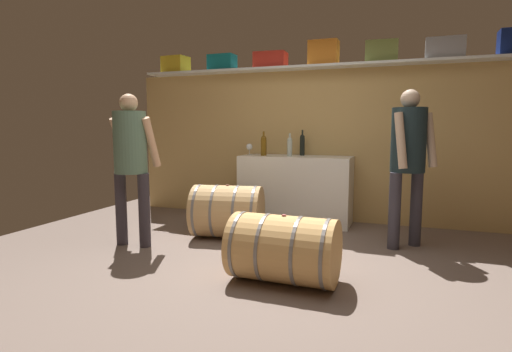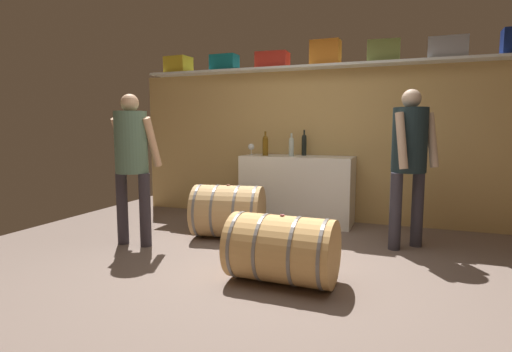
{
  "view_description": "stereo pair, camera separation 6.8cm",
  "coord_description": "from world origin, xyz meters",
  "px_view_note": "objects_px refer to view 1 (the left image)",
  "views": [
    {
      "loc": [
        1.04,
        -3.29,
        1.28
      ],
      "look_at": [
        -0.35,
        0.56,
        0.78
      ],
      "focal_mm": 28.69,
      "sensor_mm": 36.0,
      "label": 1
    },
    {
      "loc": [
        1.1,
        -3.26,
        1.28
      ],
      "look_at": [
        -0.35,
        0.56,
        0.78
      ],
      "focal_mm": 28.69,
      "sensor_mm": 36.0,
      "label": 2
    }
  ],
  "objects_px": {
    "toolcase_grey": "(445,49)",
    "visitor_tasting": "(131,154)",
    "wine_barrel_far": "(228,211)",
    "winemaker_pouring": "(408,152)",
    "wine_bottle_amber": "(264,145)",
    "wine_bottle_dark": "(302,144)",
    "toolcase_teal": "(222,63)",
    "toolcase_yellow": "(176,65)",
    "wine_barrel_near": "(284,249)",
    "toolcase_orange": "(323,53)",
    "toolcase_olive": "(381,52)",
    "wine_glass": "(249,147)",
    "toolcase_red": "(271,60)",
    "work_cabinet": "(295,189)",
    "wine_bottle_clear": "(290,146)"
  },
  "relations": [
    {
      "from": "toolcase_grey",
      "to": "visitor_tasting",
      "type": "distance_m",
      "value": 3.81
    },
    {
      "from": "wine_barrel_far",
      "to": "winemaker_pouring",
      "type": "height_order",
      "value": "winemaker_pouring"
    },
    {
      "from": "wine_bottle_amber",
      "to": "toolcase_grey",
      "type": "bearing_deg",
      "value": 6.75
    },
    {
      "from": "wine_bottle_dark",
      "to": "wine_bottle_amber",
      "type": "height_order",
      "value": "wine_bottle_dark"
    },
    {
      "from": "toolcase_teal",
      "to": "visitor_tasting",
      "type": "distance_m",
      "value": 2.19
    },
    {
      "from": "toolcase_yellow",
      "to": "wine_barrel_near",
      "type": "relative_size",
      "value": 0.4
    },
    {
      "from": "wine_barrel_near",
      "to": "winemaker_pouring",
      "type": "height_order",
      "value": "winemaker_pouring"
    },
    {
      "from": "toolcase_yellow",
      "to": "toolcase_orange",
      "type": "height_order",
      "value": "toolcase_orange"
    },
    {
      "from": "toolcase_teal",
      "to": "wine_barrel_far",
      "type": "bearing_deg",
      "value": -62.04
    },
    {
      "from": "wine_barrel_far",
      "to": "toolcase_olive",
      "type": "bearing_deg",
      "value": 27.03
    },
    {
      "from": "wine_glass",
      "to": "visitor_tasting",
      "type": "height_order",
      "value": "visitor_tasting"
    },
    {
      "from": "toolcase_grey",
      "to": "wine_bottle_amber",
      "type": "distance_m",
      "value": 2.48
    },
    {
      "from": "toolcase_red",
      "to": "wine_glass",
      "type": "xyz_separation_m",
      "value": [
        -0.24,
        -0.19,
        -1.17
      ]
    },
    {
      "from": "toolcase_orange",
      "to": "visitor_tasting",
      "type": "relative_size",
      "value": 0.23
    },
    {
      "from": "toolcase_teal",
      "to": "toolcase_grey",
      "type": "bearing_deg",
      "value": 1.45
    },
    {
      "from": "toolcase_teal",
      "to": "wine_bottle_amber",
      "type": "xyz_separation_m",
      "value": [
        0.71,
        -0.26,
        -1.15
      ]
    },
    {
      "from": "wine_barrel_far",
      "to": "toolcase_grey",
      "type": "bearing_deg",
      "value": 17.44
    },
    {
      "from": "wine_barrel_near",
      "to": "toolcase_teal",
      "type": "bearing_deg",
      "value": 126.24
    },
    {
      "from": "winemaker_pouring",
      "to": "wine_bottle_amber",
      "type": "bearing_deg",
      "value": -63.61
    },
    {
      "from": "work_cabinet",
      "to": "toolcase_yellow",
      "type": "bearing_deg",
      "value": 174.43
    },
    {
      "from": "winemaker_pouring",
      "to": "toolcase_olive",
      "type": "bearing_deg",
      "value": -112.39
    },
    {
      "from": "work_cabinet",
      "to": "winemaker_pouring",
      "type": "height_order",
      "value": "winemaker_pouring"
    },
    {
      "from": "toolcase_orange",
      "to": "wine_barrel_far",
      "type": "bearing_deg",
      "value": -124.65
    },
    {
      "from": "toolcase_red",
      "to": "wine_glass",
      "type": "bearing_deg",
      "value": -143.45
    },
    {
      "from": "work_cabinet",
      "to": "toolcase_orange",
      "type": "bearing_deg",
      "value": 30.94
    },
    {
      "from": "toolcase_teal",
      "to": "visitor_tasting",
      "type": "xyz_separation_m",
      "value": [
        -0.24,
        -1.82,
        -1.19
      ]
    },
    {
      "from": "wine_bottle_clear",
      "to": "wine_barrel_near",
      "type": "bearing_deg",
      "value": -75.98
    },
    {
      "from": "wine_bottle_dark",
      "to": "winemaker_pouring",
      "type": "distance_m",
      "value": 1.59
    },
    {
      "from": "toolcase_olive",
      "to": "wine_bottle_amber",
      "type": "height_order",
      "value": "toolcase_olive"
    },
    {
      "from": "toolcase_red",
      "to": "toolcase_olive",
      "type": "xyz_separation_m",
      "value": [
        1.44,
        0.0,
        0.03
      ]
    },
    {
      "from": "toolcase_orange",
      "to": "wine_bottle_clear",
      "type": "bearing_deg",
      "value": -145.6
    },
    {
      "from": "toolcase_yellow",
      "to": "wine_bottle_dark",
      "type": "bearing_deg",
      "value": 3.36
    },
    {
      "from": "wine_bottle_clear",
      "to": "wine_barrel_far",
      "type": "xyz_separation_m",
      "value": [
        -0.48,
        -0.94,
        -0.72
      ]
    },
    {
      "from": "toolcase_grey",
      "to": "wine_bottle_clear",
      "type": "distance_m",
      "value": 2.17
    },
    {
      "from": "toolcase_red",
      "to": "visitor_tasting",
      "type": "distance_m",
      "value": 2.37
    },
    {
      "from": "toolcase_red",
      "to": "work_cabinet",
      "type": "height_order",
      "value": "toolcase_red"
    },
    {
      "from": "toolcase_red",
      "to": "visitor_tasting",
      "type": "bearing_deg",
      "value": -120.53
    },
    {
      "from": "toolcase_red",
      "to": "toolcase_orange",
      "type": "distance_m",
      "value": 0.72
    },
    {
      "from": "work_cabinet",
      "to": "wine_barrel_near",
      "type": "height_order",
      "value": "work_cabinet"
    },
    {
      "from": "toolcase_orange",
      "to": "winemaker_pouring",
      "type": "height_order",
      "value": "toolcase_orange"
    },
    {
      "from": "toolcase_red",
      "to": "toolcase_orange",
      "type": "height_order",
      "value": "toolcase_orange"
    },
    {
      "from": "toolcase_orange",
      "to": "work_cabinet",
      "type": "distance_m",
      "value": 1.82
    },
    {
      "from": "toolcase_orange",
      "to": "toolcase_red",
      "type": "bearing_deg",
      "value": -178.6
    },
    {
      "from": "wine_bottle_dark",
      "to": "visitor_tasting",
      "type": "bearing_deg",
      "value": -128.74
    },
    {
      "from": "toolcase_grey",
      "to": "wine_bottle_amber",
      "type": "relative_size",
      "value": 1.33
    },
    {
      "from": "toolcase_red",
      "to": "work_cabinet",
      "type": "distance_m",
      "value": 1.79
    },
    {
      "from": "toolcase_yellow",
      "to": "wine_bottle_dark",
      "type": "distance_m",
      "value": 2.26
    },
    {
      "from": "toolcase_teal",
      "to": "wine_barrel_far",
      "type": "height_order",
      "value": "toolcase_teal"
    },
    {
      "from": "toolcase_orange",
      "to": "toolcase_olive",
      "type": "distance_m",
      "value": 0.72
    },
    {
      "from": "work_cabinet",
      "to": "wine_glass",
      "type": "height_order",
      "value": "wine_glass"
    }
  ]
}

